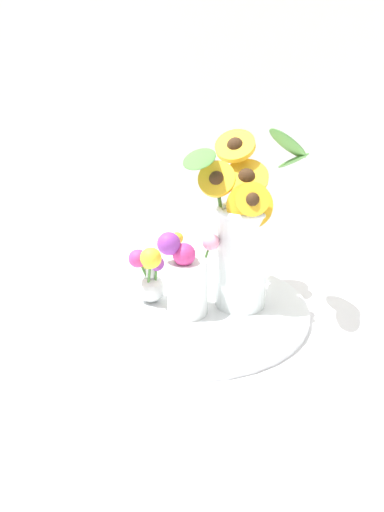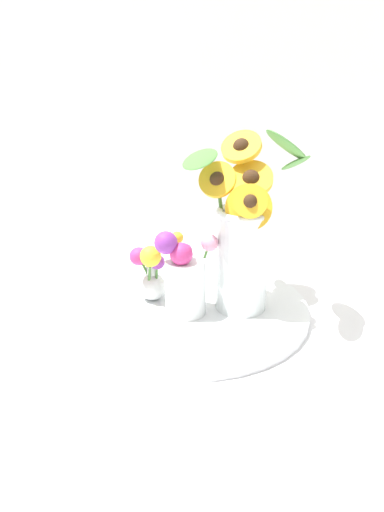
% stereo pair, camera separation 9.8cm
% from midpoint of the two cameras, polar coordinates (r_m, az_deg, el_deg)
% --- Properties ---
extents(ground_plane, '(6.00, 6.00, 0.00)m').
position_cam_midpoint_polar(ground_plane, '(1.01, 3.11, -7.25)').
color(ground_plane, silver).
extents(serving_tray, '(0.47, 0.47, 0.02)m').
position_cam_midpoint_polar(serving_tray, '(1.03, 2.74, -6.06)').
color(serving_tray, silver).
rests_on(serving_tray, ground_plane).
extents(mason_jar_sunflowers, '(0.24, 0.24, 0.38)m').
position_cam_midpoint_polar(mason_jar_sunflowers, '(0.97, 8.75, 2.04)').
color(mason_jar_sunflowers, silver).
rests_on(mason_jar_sunflowers, serving_tray).
extents(vase_small_center, '(0.11, 0.09, 0.18)m').
position_cam_midpoint_polar(vase_small_center, '(0.96, 2.05, -2.47)').
color(vase_small_center, white).
rests_on(vase_small_center, serving_tray).
extents(vase_bulb_right, '(0.07, 0.08, 0.13)m').
position_cam_midpoint_polar(vase_bulb_right, '(1.01, -2.05, -1.56)').
color(vase_bulb_right, white).
rests_on(vase_bulb_right, serving_tray).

